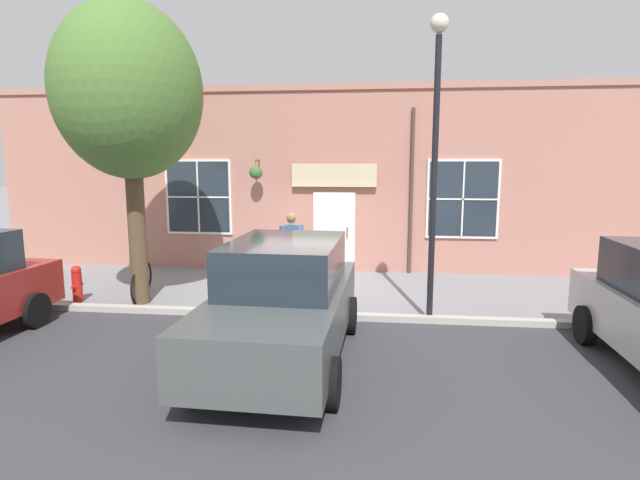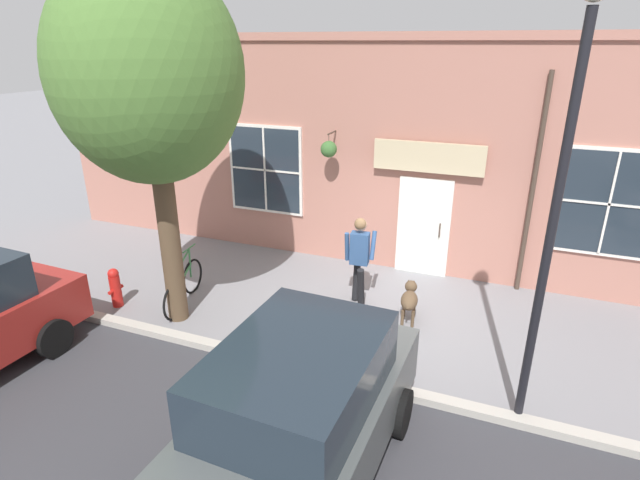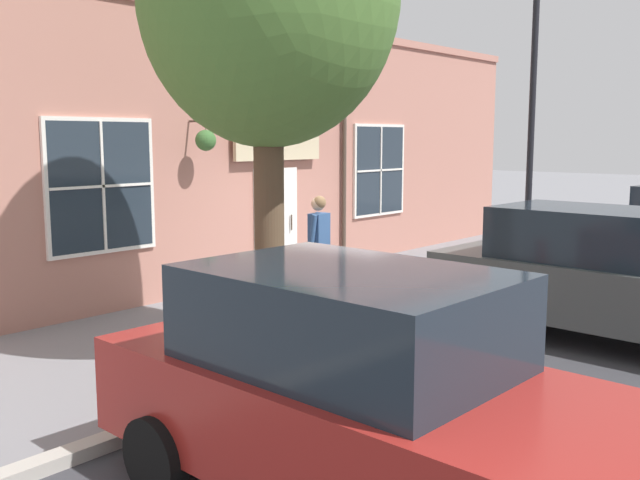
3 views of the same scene
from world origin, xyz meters
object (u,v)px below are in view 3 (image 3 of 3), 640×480
at_px(pedestrian_walking, 319,237).
at_px(parked_car_mid_block, 597,275).
at_px(dog_on_leash, 369,268).
at_px(fire_hydrant, 184,357).
at_px(parked_car_nearest_curb, 364,394).
at_px(leaning_bicycle, 231,327).
at_px(street_tree_by_curb, 268,7).
at_px(street_lamp, 533,91).

xyz_separation_m(pedestrian_walking, parked_car_mid_block, (4.32, 0.62, -0.17)).
bearing_deg(dog_on_leash, fire_hydrant, -73.63).
xyz_separation_m(pedestrian_walking, dog_on_leash, (0.25, 1.03, -0.62)).
bearing_deg(parked_car_nearest_curb, dog_on_leash, 126.71).
height_order(dog_on_leash, parked_car_mid_block, parked_car_mid_block).
height_order(pedestrian_walking, leaning_bicycle, pedestrian_walking).
xyz_separation_m(parked_car_nearest_curb, fire_hydrant, (-2.87, 0.67, -0.48)).
relative_size(pedestrian_walking, street_tree_by_curb, 0.29).
distance_m(dog_on_leash, parked_car_nearest_curb, 7.40).
height_order(street_lamp, fire_hydrant, street_lamp).
xyz_separation_m(dog_on_leash, leaning_bicycle, (1.00, -4.10, -0.05)).
xyz_separation_m(street_tree_by_curb, leaning_bicycle, (-0.51, -0.17, -3.72)).
relative_size(pedestrian_walking, parked_car_mid_block, 0.40).
bearing_deg(parked_car_nearest_curb, street_lamp, 107.11).
relative_size(street_tree_by_curb, parked_car_nearest_curb, 1.37).
bearing_deg(leaning_bicycle, fire_hydrant, -64.70).
height_order(dog_on_leash, street_lamp, street_lamp).
height_order(street_tree_by_curb, parked_car_nearest_curb, street_tree_by_curb).
bearing_deg(street_lamp, street_tree_by_curb, -94.81).
relative_size(parked_car_nearest_curb, parked_car_mid_block, 1.00).
relative_size(leaning_bicycle, parked_car_mid_block, 0.39).
distance_m(pedestrian_walking, fire_hydrant, 4.63).
distance_m(dog_on_leash, fire_hydrant, 5.47).
xyz_separation_m(street_tree_by_curb, parked_car_nearest_curb, (2.90, -1.99, -3.22)).
relative_size(dog_on_leash, parked_car_mid_block, 0.23).
distance_m(parked_car_mid_block, street_lamp, 4.03).
height_order(pedestrian_walking, fire_hydrant, pedestrian_walking).
bearing_deg(parked_car_mid_block, dog_on_leash, 174.19).
xyz_separation_m(dog_on_leash, parked_car_mid_block, (4.07, -0.41, 0.45)).
height_order(pedestrian_walking, street_lamp, street_lamp).
xyz_separation_m(parked_car_mid_block, street_lamp, (-2.06, 2.32, 2.56)).
distance_m(dog_on_leash, leaning_bicycle, 4.22).
xyz_separation_m(pedestrian_walking, street_lamp, (2.26, 2.94, 2.40)).
xyz_separation_m(dog_on_leash, street_lamp, (2.00, 1.91, 3.02)).
height_order(dog_on_leash, fire_hydrant, fire_hydrant).
distance_m(pedestrian_walking, leaning_bicycle, 3.38).
xyz_separation_m(dog_on_leash, parked_car_nearest_curb, (4.41, -5.92, 0.45)).
bearing_deg(dog_on_leash, pedestrian_walking, -103.73).
distance_m(parked_car_nearest_curb, street_lamp, 8.58).
height_order(pedestrian_walking, dog_on_leash, pedestrian_walking).
height_order(leaning_bicycle, fire_hydrant, leaning_bicycle).
bearing_deg(dog_on_leash, leaning_bicycle, -76.30).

